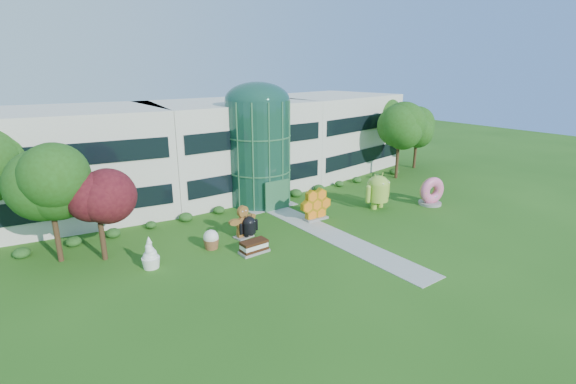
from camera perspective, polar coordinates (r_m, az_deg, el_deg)
ground at (r=32.30m, az=7.69°, el=-6.64°), size 140.00×140.00×0.00m
building at (r=45.05m, az=-8.18°, el=6.27°), size 46.00×15.00×9.30m
atrium at (r=39.90m, az=-4.06°, el=5.41°), size 6.00×6.00×9.80m
walkway at (r=33.63m, az=5.33°, el=-5.54°), size 2.40×20.00×0.04m
tree_red at (r=30.70m, az=-24.35°, el=-3.31°), size 4.00×4.00×6.00m
trees_backdrop at (r=40.88m, az=-4.80°, el=4.66°), size 52.00×8.00×8.40m
android_green at (r=39.56m, az=12.21°, el=0.40°), size 3.33×2.28×3.69m
android_black at (r=32.43m, az=-5.39°, el=-4.54°), size 1.86×1.32×2.01m
donut at (r=42.06m, az=18.97°, el=0.17°), size 2.87×1.82×2.76m
gingerbread at (r=32.36m, az=-6.17°, el=-4.03°), size 2.98×1.56×2.62m
ice_cream_sandwich at (r=30.00m, az=-4.67°, el=-7.46°), size 2.13×1.10×0.94m
honeycomb at (r=36.01m, az=3.81°, el=-1.89°), size 3.21×1.26×2.49m
froyo at (r=29.01m, az=-18.35°, el=-7.86°), size 1.58×1.58×2.18m
cupcake at (r=31.00m, az=-10.48°, el=-6.37°), size 1.34×1.34×1.43m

